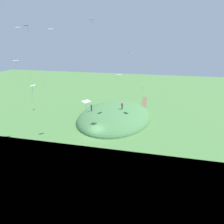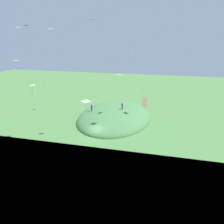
# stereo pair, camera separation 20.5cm
# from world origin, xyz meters

# --- Properties ---
(ground_plane) EXTENTS (160.00, 160.00, 0.00)m
(ground_plane) POSITION_xyz_m (0.00, 0.00, 0.00)
(ground_plane) COLOR #538744
(grass_hill) EXTENTS (24.47, 17.08, 5.25)m
(grass_hill) POSITION_xyz_m (11.17, -1.29, 0.00)
(grass_hill) COLOR #50884D
(grass_hill) RESTS_ON ground_plane
(dirt_path) EXTENTS (16.71, 2.28, 0.04)m
(dirt_path) POSITION_xyz_m (24.53, -7.00, 0.02)
(dirt_path) COLOR brown
(dirt_path) RESTS_ON ground_plane
(person_on_hilltop) EXTENTS (0.59, 0.59, 1.61)m
(person_on_hilltop) POSITION_xyz_m (10.29, -3.25, 3.55)
(person_on_hilltop) COLOR #3A362A
(person_on_hilltop) RESTS_ON grass_hill
(person_watching_kites) EXTENTS (0.49, 0.49, 1.72)m
(person_watching_kites) POSITION_xyz_m (8.78, 3.69, 3.16)
(person_watching_kites) COLOR navy
(person_watching_kites) RESTS_ON grass_hill
(kite_0) EXTENTS (1.33, 1.38, 2.01)m
(kite_0) POSITION_xyz_m (9.09, -7.63, 8.55)
(kite_0) COLOR silver
(kite_1) EXTENTS (0.95, 1.18, 1.43)m
(kite_1) POSITION_xyz_m (3.44, -3.92, 11.53)
(kite_1) COLOR white
(kite_2) EXTENTS (1.44, 1.32, 1.91)m
(kite_2) POSITION_xyz_m (-9.63, -2.12, 9.78)
(kite_2) COLOR white
(kite_4) EXTENTS (1.31, 1.16, 2.26)m
(kite_4) POSITION_xyz_m (-8.45, 6.78, 11.28)
(kite_4) COLOR silver
(kite_5) EXTENTS (0.68, 0.80, 1.08)m
(kite_5) POSITION_xyz_m (-7.16, 7.56, 19.80)
(kite_5) COLOR white
(kite_6) EXTENTS (0.80, 0.95, 1.59)m
(kite_6) POSITION_xyz_m (-1.99, 6.58, 19.47)
(kite_6) COLOR white
(kite_7) EXTENTS (1.25, 1.11, 1.31)m
(kite_7) POSITION_xyz_m (8.59, -5.28, 15.20)
(kite_7) COLOR white
(kite_8) EXTENTS (0.98, 1.03, 2.17)m
(kite_8) POSITION_xyz_m (-5.20, 11.51, 14.48)
(kite_8) COLOR white
(kite_9) EXTENTS (0.94, 0.98, 1.44)m
(kite_9) POSITION_xyz_m (0.92, 0.26, 21.03)
(kite_9) COLOR white
(kite_10) EXTENTS (0.88, 0.71, 1.76)m
(kite_10) POSITION_xyz_m (12.81, 17.52, 7.32)
(kite_10) COLOR white
(kite_11) EXTENTS (0.68, 0.97, 1.66)m
(kite_11) POSITION_xyz_m (3.76, 16.98, 20.12)
(kite_11) COLOR silver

